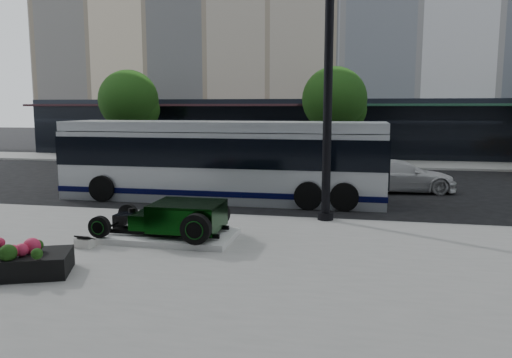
% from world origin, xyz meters
% --- Properties ---
extents(ground, '(120.00, 120.00, 0.00)m').
position_xyz_m(ground, '(0.00, 0.00, 0.00)').
color(ground, black).
rests_on(ground, ground).
extents(sidewalk_near, '(70.00, 17.00, 0.12)m').
position_xyz_m(sidewalk_near, '(0.00, -10.50, 0.06)').
color(sidewalk_near, gray).
rests_on(sidewalk_near, ground).
extents(sidewalk_far, '(70.00, 4.00, 0.12)m').
position_xyz_m(sidewalk_far, '(0.00, 14.00, 0.06)').
color(sidewalk_far, gray).
rests_on(sidewalk_far, ground).
extents(street_trees, '(29.80, 3.80, 5.70)m').
position_xyz_m(street_trees, '(1.15, 13.07, 3.77)').
color(street_trees, black).
rests_on(street_trees, sidewalk_far).
extents(display_plinth, '(3.40, 1.80, 0.15)m').
position_xyz_m(display_plinth, '(-2.23, -5.21, 0.20)').
color(display_plinth, silver).
rests_on(display_plinth, sidewalk_near).
extents(hot_rod, '(3.22, 2.00, 0.81)m').
position_xyz_m(hot_rod, '(-1.90, -5.21, 0.70)').
color(hot_rod, black).
rests_on(hot_rod, display_plinth).
extents(info_plaque, '(0.42, 0.32, 0.31)m').
position_xyz_m(info_plaque, '(-3.87, -6.37, 0.24)').
color(info_plaque, silver).
rests_on(info_plaque, sidewalk_near).
extents(lamppost, '(0.47, 0.47, 8.52)m').
position_xyz_m(lamppost, '(1.57, -2.20, 4.06)').
color(lamppost, black).
rests_on(lamppost, sidewalk_near).
extents(flower_planter, '(2.41, 1.81, 0.70)m').
position_xyz_m(flower_planter, '(-4.19, -8.49, 0.38)').
color(flower_planter, black).
rests_on(flower_planter, sidewalk_near).
extents(transit_bus, '(12.12, 2.88, 2.92)m').
position_xyz_m(transit_bus, '(-2.52, 1.04, 1.49)').
color(transit_bus, silver).
rests_on(transit_bus, ground).
extents(white_sedan, '(4.77, 2.53, 1.32)m').
position_xyz_m(white_sedan, '(4.13, 4.16, 0.66)').
color(white_sedan, silver).
rests_on(white_sedan, ground).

